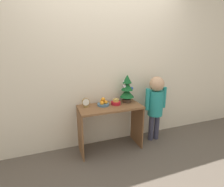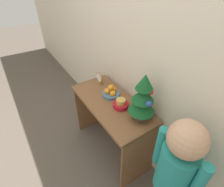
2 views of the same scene
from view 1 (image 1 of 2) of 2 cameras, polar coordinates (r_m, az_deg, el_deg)
name	(u,v)px [view 1 (image 1 of 2)]	position (r m, az deg, el deg)	size (l,w,h in m)	color
ground_plane	(115,156)	(2.74, 1.05, -19.61)	(12.00, 12.00, 0.00)	brown
back_wall	(104,67)	(2.71, -2.53, 8.57)	(7.00, 0.05, 2.50)	beige
console_table	(110,117)	(2.66, -0.60, -7.70)	(0.94, 0.44, 0.71)	brown
mini_tree	(127,89)	(2.73, 4.92, 1.58)	(0.22, 0.22, 0.44)	#4C3828
fruit_bowl	(103,103)	(2.61, -2.90, -3.18)	(0.18, 0.18, 0.13)	#476B84
singing_bowl	(116,102)	(2.65, 1.29, -2.91)	(0.14, 0.14, 0.09)	#AD1923
desk_clock	(86,103)	(2.56, -8.52, -3.04)	(0.12, 0.04, 0.14)	olive
child_figure	(156,101)	(2.95, 14.07, -2.40)	(0.38, 0.25, 1.10)	#38384C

